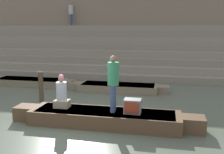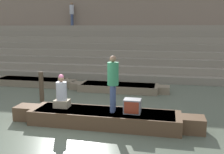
{
  "view_description": "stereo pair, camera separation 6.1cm",
  "coord_description": "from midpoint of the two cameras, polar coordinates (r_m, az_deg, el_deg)",
  "views": [
    {
      "loc": [
        3.08,
        -7.72,
        3.13
      ],
      "look_at": [
        1.18,
        1.38,
        1.38
      ],
      "focal_mm": 42.0,
      "sensor_mm": 36.0,
      "label": 1
    },
    {
      "loc": [
        3.14,
        -7.71,
        3.13
      ],
      "look_at": [
        1.18,
        1.38,
        1.38
      ],
      "focal_mm": 42.0,
      "sensor_mm": 36.0,
      "label": 2
    }
  ],
  "objects": [
    {
      "name": "ground_plane",
      "position": [
        8.89,
        -9.28,
        -10.09
      ],
      "size": [
        120.0,
        120.0,
        0.0
      ],
      "primitive_type": "plane",
      "color": "#566051"
    },
    {
      "name": "back_wall",
      "position": [
        20.7,
        3.61,
        12.22
      ],
      "size": [
        34.2,
        1.28,
        7.45
      ],
      "color": "#7F6B5B",
      "rests_on": "ground"
    },
    {
      "name": "ghat_steps",
      "position": [
        18.43,
        2.4,
        4.56
      ],
      "size": [
        36.0,
        5.07,
        3.3
      ],
      "color": "gray",
      "rests_on": "ground"
    },
    {
      "name": "person_on_steps",
      "position": [
        20.91,
        -8.64,
        13.79
      ],
      "size": [
        0.35,
        0.35,
        1.74
      ],
      "rotation": [
        0.0,
        0.0,
        1.53
      ],
      "color": "#3D4C75",
      "rests_on": "ghat_steps"
    },
    {
      "name": "moored_boat_shore",
      "position": [
        15.22,
        -17.04,
        -0.93
      ],
      "size": [
        5.16,
        1.28,
        0.35
      ],
      "rotation": [
        0.0,
        0.0,
        -0.09
      ],
      "color": "#756651",
      "rests_on": "ground"
    },
    {
      "name": "moored_boat_distant",
      "position": [
        13.16,
        1.55,
        -2.23
      ],
      "size": [
        5.03,
        1.28,
        0.35
      ],
      "rotation": [
        0.0,
        0.0,
        -0.11
      ],
      "color": "#756651",
      "rests_on": "ground"
    },
    {
      "name": "rowboat_main",
      "position": [
        8.62,
        -1.5,
        -8.81
      ],
      "size": [
        6.25,
        1.31,
        0.48
      ],
      "rotation": [
        0.0,
        0.0,
        0.06
      ],
      "color": "brown",
      "rests_on": "ground"
    },
    {
      "name": "person_standing",
      "position": [
        8.23,
        0.42,
        -0.61
      ],
      "size": [
        0.35,
        0.35,
        1.8
      ],
      "rotation": [
        0.0,
        0.0,
        -0.18
      ],
      "color": "#3D4C75",
      "rests_on": "rowboat_main"
    },
    {
      "name": "mooring_post",
      "position": [
        11.62,
        -14.98,
        -2.04
      ],
      "size": [
        0.2,
        0.2,
        1.29
      ],
      "primitive_type": "cylinder",
      "color": "#473828",
      "rests_on": "ground"
    },
    {
      "name": "tv_set",
      "position": [
        8.31,
        4.65,
        -6.34
      ],
      "size": [
        0.53,
        0.41,
        0.45
      ],
      "rotation": [
        0.0,
        0.0,
        0.14
      ],
      "color": "slate",
      "rests_on": "rowboat_main"
    },
    {
      "name": "person_rowing",
      "position": [
        8.97,
        -10.71,
        -3.69
      ],
      "size": [
        0.5,
        0.39,
        1.14
      ],
      "rotation": [
        0.0,
        0.0,
        -0.26
      ],
      "color": "gray",
      "rests_on": "rowboat_main"
    }
  ]
}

